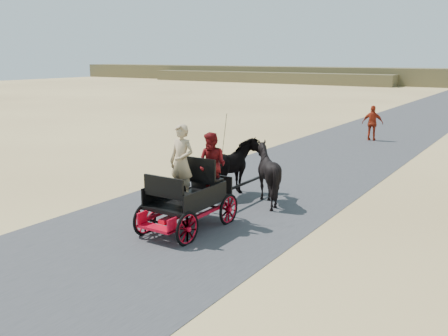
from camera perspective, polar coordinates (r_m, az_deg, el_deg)
The scene contains 9 objects.
ground at distance 14.10m, azimuth 0.00°, elevation -4.15°, with size 140.00×140.00×0.00m, color tan.
road at distance 14.10m, azimuth 0.00°, elevation -4.13°, with size 6.00×140.00×0.01m, color #38383A.
ridge_near at distance 78.81m, azimuth 4.66°, elevation 10.29°, with size 40.00×4.00×1.60m, color brown.
carriage at distance 12.09m, azimuth -4.14°, elevation -5.29°, with size 1.30×2.40×0.72m, color black, non-canonical shape.
horse_left at distance 14.65m, azimuth 1.17°, elevation -0.07°, with size 0.91×2.01×1.70m, color black.
horse_right at distance 14.12m, azimuth 4.96°, elevation -0.61°, with size 1.37×1.54×1.70m, color black.
driver_man at distance 11.92m, azimuth -4.86°, elevation 0.71°, with size 0.66×0.43×1.80m, color tan.
passenger_woman at distance 12.09m, azimuth -1.38°, elevation 0.38°, with size 0.77×0.60×1.58m, color #660C0F.
pedestrian at distance 25.57m, azimuth 16.62°, elevation 4.94°, with size 1.01×0.42×1.73m, color #9F2812.
Camera 1 is at (7.33, -11.33, 4.09)m, focal length 40.00 mm.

